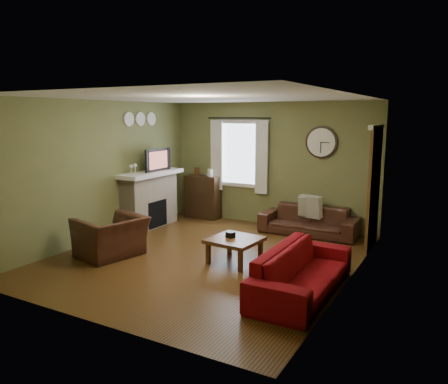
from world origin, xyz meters
The scene contains 31 objects.
floor centered at (0.00, 0.00, 0.00)m, with size 4.60×5.20×0.00m, color #4D3113.
ceiling centered at (0.00, 0.00, 2.60)m, with size 4.60×5.20×0.00m, color white.
wall_left centered at (-2.30, 0.00, 1.30)m, with size 0.00×5.20×2.60m, color olive.
wall_right centered at (2.30, 0.00, 1.30)m, with size 0.00×5.20×2.60m, color olive.
wall_back centered at (0.00, 2.60, 1.30)m, with size 4.60×0.00×2.60m, color olive.
wall_front centered at (0.00, -2.60, 1.30)m, with size 4.60×0.00×2.60m, color olive.
fireplace centered at (-2.10, 1.15, 0.55)m, with size 0.40×1.40×1.10m, color #C2AE93.
firebox centered at (-1.91, 1.15, 0.30)m, with size 0.04×0.60×0.55m, color black.
mantel centered at (-2.07, 1.15, 1.14)m, with size 0.58×1.60×0.08m, color white.
tv centered at (-2.05, 1.30, 1.35)m, with size 0.60×0.08×0.35m, color black.
tv_screen centered at (-1.97, 1.30, 1.41)m, with size 0.02×0.62×0.36m, color #994C3F.
medallion_left centered at (-2.28, 0.80, 2.25)m, with size 0.28×0.28×0.03m, color white.
medallion_mid centered at (-2.28, 1.15, 2.25)m, with size 0.28×0.28×0.03m, color white.
medallion_right centered at (-2.28, 1.50, 2.25)m, with size 0.28×0.28×0.03m, color white.
window_pane centered at (-0.70, 2.58, 1.50)m, with size 1.00×0.02×1.30m, color silver, non-canonical shape.
curtain_rod centered at (-0.70, 2.48, 2.27)m, with size 0.03×0.03×1.50m, color black.
curtain_left centered at (-1.25, 2.48, 1.45)m, with size 0.28×0.04×1.55m, color silver.
curtain_right centered at (-0.15, 2.48, 1.45)m, with size 0.28×0.04×1.55m, color silver.
wall_clock centered at (1.10, 2.55, 1.80)m, with size 0.64×0.06×0.64m, color white, non-canonical shape.
door centered at (2.27, 1.85, 1.05)m, with size 0.05×0.90×2.10m, color brown.
bookshelf centered at (-1.57, 2.41, 0.49)m, with size 0.82×0.35×0.97m, color black, non-canonical shape.
book centered at (-1.58, 2.54, 0.96)m, with size 0.15×0.20×0.02m, color #502F16.
sofa_brown centered at (1.01, 2.20, 0.28)m, with size 1.90×0.74×0.55m, color #371C13.
pillow_left centered at (1.02, 2.26, 0.55)m, with size 0.44×0.13×0.44m, color #9B9E8D.
pillow_right centered at (0.97, 2.27, 0.55)m, with size 0.38×0.11×0.38m, color #9B9E8D.
sofa_red centered at (1.86, -0.64, 0.30)m, with size 2.07×0.81×0.61m, color maroon.
armchair centered at (-1.43, -0.71, 0.33)m, with size 1.02×0.90×0.67m, color #371C13.
coffee_table centered at (0.52, 0.00, 0.20)m, with size 0.75×0.75×0.40m, color #502F16, non-canonical shape.
tissue_box centered at (0.44, 0.00, 0.40)m, with size 0.12×0.12×0.09m, color black.
wine_glass_a centered at (-2.05, 0.55, 1.28)m, with size 0.07×0.07×0.20m, color white, non-canonical shape.
wine_glass_b centered at (-2.05, 0.67, 1.28)m, with size 0.07×0.07×0.21m, color white, non-canonical shape.
Camera 1 is at (3.62, -5.93, 2.32)m, focal length 35.00 mm.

